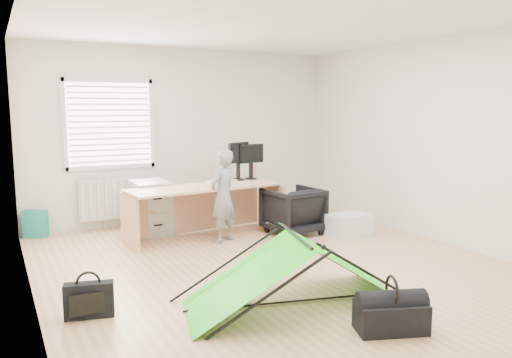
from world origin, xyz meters
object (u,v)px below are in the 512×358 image
monitor_right (251,166)px  duffel_bag (391,317)px  filing_cabinet (151,207)px  storage_crate (349,225)px  desk (205,212)px  kite (295,269)px  thermos (254,171)px  monitor_left (238,166)px  office_chair (293,211)px  laptop_bag (89,300)px  person (223,196)px

monitor_right → duffel_bag: bearing=-104.9°
filing_cabinet → storage_crate: bearing=-30.1°
desk → monitor_right: monitor_right is taller
duffel_bag → kite: bearing=133.4°
desk → thermos: bearing=13.3°
monitor_left → desk: bearing=179.2°
monitor_right → office_chair: monitor_right is taller
thermos → laptop_bag: bearing=-140.8°
desk → office_chair: desk is taller
filing_cabinet → thermos: size_ratio=3.41×
monitor_left → kite: size_ratio=0.21×
kite → laptop_bag: 1.83m
duffel_bag → thermos: bearing=99.7°
person → duffel_bag: person is taller
person → kite: size_ratio=0.60×
desk → filing_cabinet: filing_cabinet is taller
desk → person: (0.13, -0.31, 0.26)m
storage_crate → duffel_bag: storage_crate is taller
monitor_left → office_chair: bearing=-76.0°
office_chair → storage_crate: size_ratio=1.31×
thermos → filing_cabinet: bearing=169.9°
thermos → office_chair: bearing=-68.8°
desk → kite: desk is taller
monitor_right → thermos: 0.10m
office_chair → laptop_bag: bearing=23.1°
person → office_chair: bearing=148.4°
office_chair → duffel_bag: (-0.99, -3.05, -0.21)m
office_chair → person: (-1.06, 0.07, 0.29)m
filing_cabinet → person: 1.18m
filing_cabinet → duffel_bag: size_ratio=1.36×
filing_cabinet → desk: bearing=-42.7°
thermos → office_chair: (0.27, -0.69, -0.50)m
monitor_right → person: (-0.73, -0.61, -0.29)m
storage_crate → laptop_bag: storage_crate is taller
filing_cabinet → storage_crate: (2.40, -1.45, -0.22)m
monitor_right → thermos: size_ratio=1.82×
desk → thermos: size_ratio=9.55×
person → storage_crate: person is taller
filing_cabinet → thermos: bearing=-9.0°
desk → monitor_left: bearing=19.1°
thermos → kite: (-1.09, -2.87, -0.52)m
storage_crate → duffel_bag: size_ratio=1.00×
desk → thermos: thermos is taller
monitor_right → kite: bearing=-114.6°
filing_cabinet → monitor_left: 1.40m
duffel_bag → office_chair: bearing=92.7°
monitor_right → person: bearing=-145.2°
filing_cabinet → thermos: thermos is taller
filing_cabinet → monitor_left: size_ratio=1.76×
office_chair → laptop_bag: 3.49m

